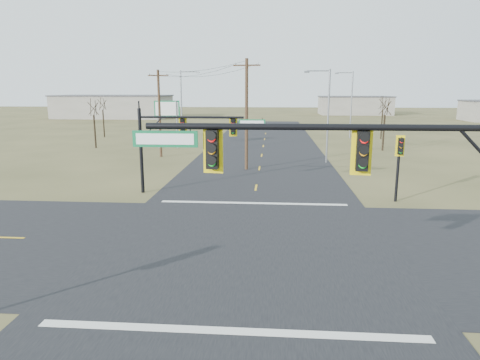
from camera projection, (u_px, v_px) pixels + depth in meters
name	position (u px, v px, depth m)	size (l,w,h in m)	color
ground	(246.00, 245.00, 20.33)	(320.00, 320.00, 0.00)	olive
road_ew	(246.00, 244.00, 20.33)	(160.00, 14.00, 0.02)	black
road_ns	(246.00, 244.00, 20.33)	(14.00, 160.00, 0.02)	black
stop_bar_near	(231.00, 331.00, 13.01)	(12.00, 0.40, 0.01)	silver
stop_bar_far	(253.00, 203.00, 27.64)	(12.00, 0.40, 0.01)	silver
mast_arm_near	(369.00, 174.00, 11.41)	(10.34, 0.46, 6.86)	black
mast_arm_far	(187.00, 132.00, 29.48)	(8.82, 0.53, 5.96)	black
pedestal_signal_ne	(400.00, 153.00, 27.38)	(0.60, 0.52, 4.39)	black
utility_pole_near	(247.00, 113.00, 38.29)	(2.42, 0.33, 9.90)	#4D3621
utility_pole_far	(160.00, 112.00, 45.89)	(2.27, 0.37, 9.27)	#4D3621
highway_sign	(167.00, 115.00, 52.94)	(3.12, 0.37, 5.87)	gray
streetlight_a	(326.00, 111.00, 41.90)	(2.56, 0.29, 9.18)	gray
streetlight_b	(350.00, 101.00, 63.63)	(2.73, 0.26, 9.83)	gray
streetlight_c	(183.00, 102.00, 58.89)	(2.72, 0.30, 9.77)	gray
bare_tree_a	(93.00, 107.00, 52.77)	(3.43, 3.43, 6.44)	black
bare_tree_b	(102.00, 103.00, 65.04)	(2.87, 2.87, 6.42)	black
bare_tree_c	(385.00, 106.00, 50.56)	(3.25, 3.25, 6.77)	black
bare_tree_d	(383.00, 103.00, 62.52)	(2.90, 2.90, 6.55)	black
warehouse_left	(114.00, 107.00, 110.52)	(28.00, 14.00, 5.50)	gray
warehouse_mid	(354.00, 106.00, 125.23)	(20.00, 12.00, 5.00)	gray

